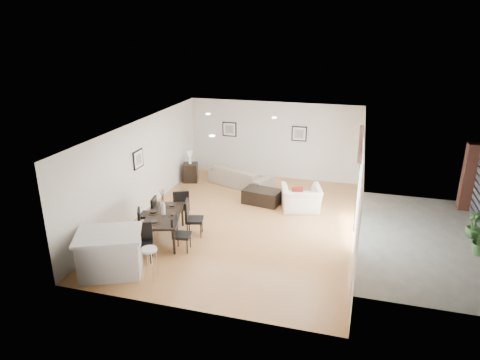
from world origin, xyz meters
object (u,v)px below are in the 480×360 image
(sofa, at_px, (240,177))
(kitchen_island, at_px, (110,253))
(dining_chair_wnear, at_px, (136,225))
(dining_chair_efar, at_px, (191,216))
(dining_chair_wfar, at_px, (151,212))
(dining_chair_head, at_px, (144,239))
(dining_table, at_px, (164,217))
(dining_chair_enear, at_px, (179,231))
(dining_chair_foot, at_px, (181,204))
(armchair, at_px, (301,199))
(side_table, at_px, (191,172))
(bar_stool, at_px, (149,253))
(coffee_table, at_px, (262,196))

(sofa, relative_size, kitchen_island, 1.30)
(dining_chair_wnear, height_order, kitchen_island, kitchen_island)
(dining_chair_wnear, xyz_separation_m, dining_chair_efar, (1.17, 0.77, 0.04))
(dining_chair_wfar, distance_m, dining_chair_head, 1.55)
(dining_table, relative_size, dining_chair_enear, 2.05)
(kitchen_island, bearing_deg, dining_chair_wfar, 69.22)
(dining_chair_wfar, height_order, dining_chair_foot, dining_chair_foot)
(sofa, xyz_separation_m, dining_chair_enear, (-0.21, -4.69, 0.17))
(dining_chair_foot, bearing_deg, dining_chair_efar, 105.30)
(armchair, distance_m, dining_table, 4.13)
(dining_chair_foot, bearing_deg, sofa, -128.36)
(dining_chair_enear, xyz_separation_m, side_table, (-1.57, 4.62, -0.17))
(dining_chair_head, bearing_deg, sofa, 59.74)
(armchair, distance_m, side_table, 4.31)
(dining_chair_wnear, distance_m, dining_chair_wfar, 0.80)
(dining_table, relative_size, dining_chair_wnear, 2.02)
(dining_chair_foot, bearing_deg, bar_stool, 74.15)
(dining_chair_wfar, distance_m, dining_chair_efar, 1.16)
(side_table, bearing_deg, dining_chair_foot, -72.20)
(sofa, xyz_separation_m, kitchen_island, (-1.24, -6.04, 0.17))
(sofa, xyz_separation_m, dining_table, (-0.79, -4.27, 0.30))
(side_table, bearing_deg, bar_stool, -76.02)
(bar_stool, bearing_deg, dining_chair_wfar, 116.28)
(dining_chair_foot, relative_size, side_table, 1.49)
(dining_table, distance_m, dining_chair_efar, 0.70)
(dining_chair_wnear, bearing_deg, armchair, 104.59)
(coffee_table, xyz_separation_m, side_table, (-2.84, 1.25, 0.10))
(dining_chair_wfar, relative_size, dining_chair_enear, 1.03)
(armchair, height_order, side_table, armchair)
(dining_table, bearing_deg, kitchen_island, -119.74)
(dining_chair_wfar, relative_size, coffee_table, 0.82)
(bar_stool, bearing_deg, side_table, 103.98)
(dining_chair_foot, xyz_separation_m, kitchen_island, (-0.48, -2.79, -0.05))
(armchair, relative_size, dining_chair_wfar, 1.23)
(armchair, distance_m, dining_chair_enear, 4.04)
(dining_chair_wfar, xyz_separation_m, bar_stool, (1.08, -2.19, 0.12))
(dining_chair_efar, relative_size, side_table, 1.49)
(dining_chair_wfar, height_order, dining_chair_efar, dining_chair_efar)
(coffee_table, bearing_deg, dining_chair_wfar, -123.85)
(armchair, relative_size, dining_chair_efar, 1.16)
(dining_table, bearing_deg, side_table, 87.67)
(sofa, height_order, armchair, armchair)
(kitchen_island, bearing_deg, side_table, 70.86)
(dining_chair_efar, height_order, side_table, dining_chair_efar)
(dining_chair_enear, bearing_deg, dining_chair_wfar, 45.63)
(dining_table, height_order, dining_chair_wfar, dining_chair_wfar)
(kitchen_island, bearing_deg, bar_stool, -24.29)
(dining_chair_wfar, xyz_separation_m, dining_chair_foot, (0.62, 0.60, 0.03))
(dining_chair_enear, relative_size, coffee_table, 0.80)
(armchair, height_order, dining_chair_head, dining_chair_head)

